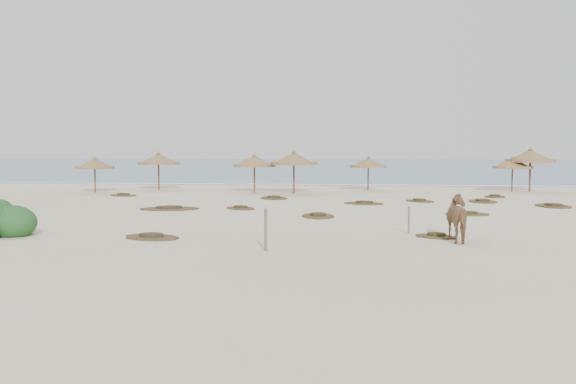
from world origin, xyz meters
name	(u,v)px	position (x,y,z in m)	size (l,w,h in m)	color
ground	(271,224)	(0.00, 0.00, 0.00)	(160.00, 160.00, 0.00)	beige
ocean	(336,166)	(0.00, 75.00, 0.00)	(200.00, 100.00, 0.01)	#295C7D
foam_line	(315,185)	(0.00, 26.00, 0.00)	(70.00, 0.60, 0.01)	white
palapa_0	(158,160)	(-10.60, 18.87, 2.14)	(3.66, 3.66, 2.76)	brown
palapa_1	(95,164)	(-14.05, 15.93, 1.90)	(3.39, 3.39, 2.45)	brown
palapa_2	(294,159)	(-0.74, 16.57, 2.24)	(3.21, 3.21, 2.88)	brown
palapa_3	(254,162)	(-3.43, 16.97, 2.06)	(3.00, 3.00, 2.65)	brown
palapa_4	(368,163)	(4.15, 19.94, 1.91)	(2.66, 2.66, 2.46)	brown
palapa_5	(513,164)	(13.82, 19.49, 1.91)	(2.84, 2.84, 2.46)	brown
palapa_6	(530,157)	(15.05, 19.79, 2.39)	(4.17, 4.17, 3.08)	brown
horse	(461,218)	(6.77, -4.09, 0.77)	(0.83, 1.83, 1.54)	olive
fence_post_near	(266,230)	(0.73, -6.54, 0.63)	(0.09, 0.09, 1.26)	#6B6250
fence_post_far	(409,220)	(5.25, -2.30, 0.49)	(0.07, 0.07, 0.98)	#6B6250
scrub_1	(169,208)	(-5.76, 5.28, 0.05)	(3.26, 2.47, 0.16)	brown
scrub_2	(241,208)	(-2.31, 5.88, 0.05)	(2.12, 2.16, 0.16)	brown
scrub_3	(364,203)	(3.77, 9.27, 0.05)	(2.56, 2.05, 0.16)	brown
scrub_4	(467,214)	(8.37, 4.28, 0.05)	(2.03, 1.34, 0.16)	brown
scrub_5	(553,206)	(13.40, 8.76, 0.05)	(1.96, 2.70, 0.16)	brown
scrub_6	(123,195)	(-11.09, 13.25, 0.05)	(2.43, 2.24, 0.16)	brown
scrub_7	(420,201)	(6.88, 11.06, 0.05)	(2.13, 2.28, 0.16)	brown
scrub_9	(318,216)	(1.70, 2.80, 0.05)	(1.75, 2.39, 0.16)	brown
scrub_10	(495,196)	(11.71, 14.72, 0.05)	(1.58, 2.10, 0.16)	brown
scrub_11	(152,237)	(-3.46, -4.39, 0.05)	(2.41, 1.99, 0.16)	brown
scrub_12	(436,236)	(6.11, -3.14, 0.05)	(1.77, 1.59, 0.16)	brown
scrub_13	(274,198)	(-1.50, 12.18, 0.05)	(2.28, 2.78, 0.16)	brown
scrub_14	(482,201)	(10.32, 11.19, 0.05)	(1.66, 2.43, 0.16)	brown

